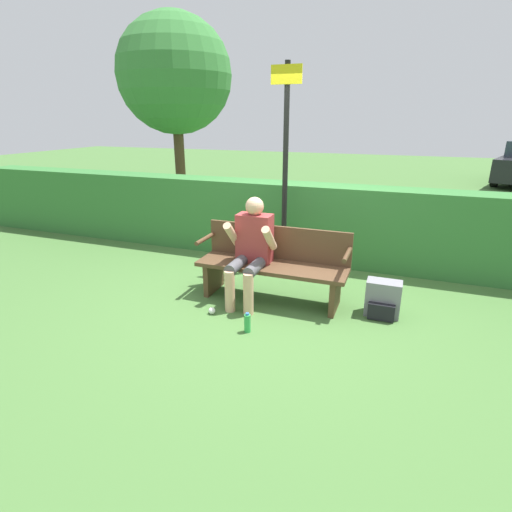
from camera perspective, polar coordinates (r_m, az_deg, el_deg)
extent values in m
plane|color=#426B33|center=(4.68, 2.16, -6.22)|extent=(40.00, 40.00, 0.00)
cube|color=#337033|center=(5.89, 7.00, 4.82)|extent=(12.00, 0.50, 1.11)
cube|color=#513823|center=(4.52, 2.23, -1.51)|extent=(1.71, 0.49, 0.05)
cube|color=#513823|center=(4.65, 3.14, 1.94)|extent=(1.71, 0.04, 0.39)
cube|color=#513823|center=(4.86, -6.06, -2.82)|extent=(0.06, 0.44, 0.39)
cube|color=#513823|center=(4.44, 11.25, -5.27)|extent=(0.06, 0.44, 0.39)
cylinder|color=#513823|center=(4.75, -7.28, 2.48)|extent=(0.05, 0.44, 0.05)
cylinder|color=#513823|center=(4.26, 12.90, 0.19)|extent=(0.05, 0.44, 0.05)
cube|color=#993333|center=(4.53, -0.20, 2.57)|extent=(0.39, 0.22, 0.55)
sphere|color=#DBA884|center=(4.44, -0.20, 7.12)|extent=(0.20, 0.20, 0.20)
cylinder|color=#4C4C51|center=(4.44, -2.58, -1.13)|extent=(0.13, 0.47, 0.13)
cylinder|color=#4C4C51|center=(4.36, 0.03, -1.48)|extent=(0.13, 0.47, 0.13)
cylinder|color=#DBA884|center=(4.33, -3.76, -5.04)|extent=(0.11, 0.11, 0.47)
cylinder|color=#DBA884|center=(4.25, -1.10, -5.47)|extent=(0.11, 0.11, 0.47)
cylinder|color=#DBA884|center=(4.48, -3.43, 3.09)|extent=(0.09, 0.34, 0.34)
cylinder|color=#DBA884|center=(4.32, 1.88, 2.53)|extent=(0.09, 0.34, 0.34)
cube|color=slate|center=(4.46, 17.68, -5.76)|extent=(0.36, 0.20, 0.39)
cube|color=black|center=(4.38, 17.43, -7.63)|extent=(0.27, 0.07, 0.17)
cylinder|color=green|center=(3.98, -1.24, -9.59)|extent=(0.07, 0.07, 0.18)
cylinder|color=#2D66B2|center=(3.93, -1.25, -8.28)|extent=(0.04, 0.04, 0.02)
cylinder|color=black|center=(5.34, 4.19, 11.86)|extent=(0.07, 0.07, 2.66)
cube|color=yellow|center=(5.28, 4.37, 24.47)|extent=(0.39, 0.02, 0.22)
cylinder|color=black|center=(16.70, 32.45, 10.55)|extent=(0.38, 0.68, 0.66)
cylinder|color=black|center=(14.30, 31.03, 9.81)|extent=(0.38, 0.68, 0.66)
cylinder|color=#4C3823|center=(10.18, -10.84, 13.61)|extent=(0.24, 0.24, 2.13)
sphere|color=#387A38|center=(10.18, -11.55, 24.03)|extent=(2.63, 2.63, 2.63)
sphere|color=silver|center=(4.36, -6.32, -7.78)|extent=(0.07, 0.07, 0.07)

